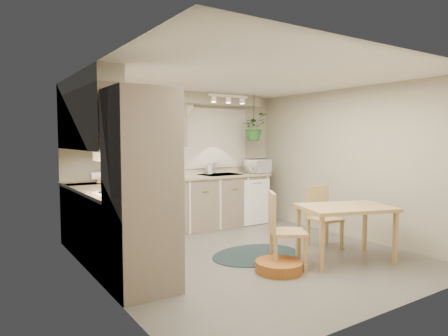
{
  "coord_description": "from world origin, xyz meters",
  "views": [
    {
      "loc": [
        -3.21,
        -4.25,
        1.59
      ],
      "look_at": [
        -0.05,
        0.55,
        1.17
      ],
      "focal_mm": 32.0,
      "sensor_mm": 36.0,
      "label": 1
    }
  ],
  "objects_px": {
    "chair_left": "(288,230)",
    "pet_bed": "(279,267)",
    "braided_rug": "(256,255)",
    "microwave": "(257,164)",
    "chair_back": "(325,217)",
    "dining_table": "(345,233)"
  },
  "relations": [
    {
      "from": "chair_left",
      "to": "pet_bed",
      "type": "xyz_separation_m",
      "value": [
        -0.21,
        -0.08,
        -0.4
      ]
    },
    {
      "from": "braided_rug",
      "to": "pet_bed",
      "type": "xyz_separation_m",
      "value": [
        -0.2,
        -0.7,
        0.06
      ]
    },
    {
      "from": "braided_rug",
      "to": "microwave",
      "type": "bearing_deg",
      "value": 51.8
    },
    {
      "from": "pet_bed",
      "to": "microwave",
      "type": "xyz_separation_m",
      "value": [
        1.55,
        2.42,
        1.04
      ]
    },
    {
      "from": "chair_back",
      "to": "pet_bed",
      "type": "relative_size",
      "value": 1.57
    },
    {
      "from": "chair_back",
      "to": "microwave",
      "type": "bearing_deg",
      "value": -88.24
    },
    {
      "from": "chair_left",
      "to": "microwave",
      "type": "height_order",
      "value": "microwave"
    },
    {
      "from": "braided_rug",
      "to": "microwave",
      "type": "distance_m",
      "value": 2.45
    },
    {
      "from": "dining_table",
      "to": "chair_back",
      "type": "bearing_deg",
      "value": 65.79
    },
    {
      "from": "dining_table",
      "to": "chair_left",
      "type": "xyz_separation_m",
      "value": [
        -0.81,
        0.21,
        0.11
      ]
    },
    {
      "from": "dining_table",
      "to": "braided_rug",
      "type": "distance_m",
      "value": 1.22
    },
    {
      "from": "chair_left",
      "to": "braided_rug",
      "type": "height_order",
      "value": "chair_left"
    },
    {
      "from": "dining_table",
      "to": "braided_rug",
      "type": "bearing_deg",
      "value": 134.64
    },
    {
      "from": "pet_bed",
      "to": "dining_table",
      "type": "bearing_deg",
      "value": -7.37
    },
    {
      "from": "microwave",
      "to": "braided_rug",
      "type": "bearing_deg",
      "value": -121.5
    },
    {
      "from": "pet_bed",
      "to": "microwave",
      "type": "bearing_deg",
      "value": 57.23
    },
    {
      "from": "pet_bed",
      "to": "microwave",
      "type": "height_order",
      "value": "microwave"
    },
    {
      "from": "dining_table",
      "to": "chair_back",
      "type": "xyz_separation_m",
      "value": [
        0.26,
        0.59,
        0.08
      ]
    },
    {
      "from": "chair_left",
      "to": "braided_rug",
      "type": "bearing_deg",
      "value": -147.11
    },
    {
      "from": "braided_rug",
      "to": "pet_bed",
      "type": "height_order",
      "value": "pet_bed"
    },
    {
      "from": "dining_table",
      "to": "microwave",
      "type": "relative_size",
      "value": 2.4
    },
    {
      "from": "pet_bed",
      "to": "chair_left",
      "type": "bearing_deg",
      "value": 19.98
    }
  ]
}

